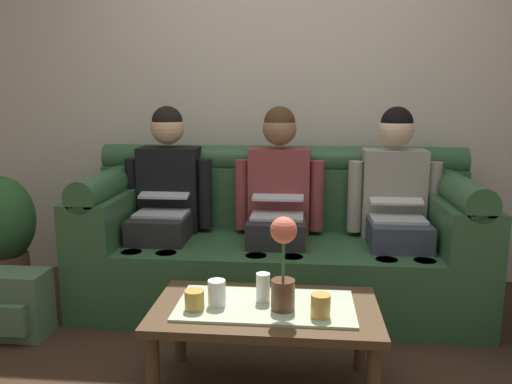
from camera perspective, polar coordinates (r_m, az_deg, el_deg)
The scene contains 13 objects.
back_wall_patterned at distance 3.60m, azimuth 3.07°, elevation 13.38°, with size 6.00×0.12×2.90m, color beige.
couch at distance 3.20m, azimuth 2.46°, elevation -5.89°, with size 2.37×0.88×0.96m.
person_left at distance 3.24m, azimuth -10.09°, elevation -0.57°, with size 0.56×0.67×1.22m.
person_middle at distance 3.13m, azimuth 2.50°, elevation -0.82°, with size 0.56×0.67×1.22m.
person_right at distance 3.17m, azimuth 15.37°, elevation -1.04°, with size 0.56×0.67×1.22m.
coffee_table at distance 2.26m, azimuth 1.06°, elevation -13.84°, with size 0.97×0.55×0.41m.
flower_vase at distance 2.12m, azimuth 3.08°, elevation -7.83°, with size 0.11×0.11×0.40m.
cup_near_left at distance 2.19m, azimuth -6.91°, elevation -11.91°, with size 0.08×0.08×0.08m, color gold.
cup_near_right at distance 2.21m, azimuth -4.41°, elevation -11.19°, with size 0.08×0.08×0.11m, color white.
cup_far_center at distance 2.24m, azimuth 0.79°, elevation -10.63°, with size 0.06×0.06×0.13m, color white.
cup_far_left at distance 2.12m, azimuth 7.24°, elevation -12.51°, with size 0.08×0.08×0.10m, color gold.
backpack_left at distance 3.09m, azimuth -25.38°, elevation -11.36°, with size 0.34×0.25×0.36m.
potted_plant at distance 3.69m, azimuth -26.41°, elevation -3.77°, with size 0.40×0.40×0.78m.
Camera 1 is at (0.15, -1.89, 1.29)m, focal length 35.72 mm.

